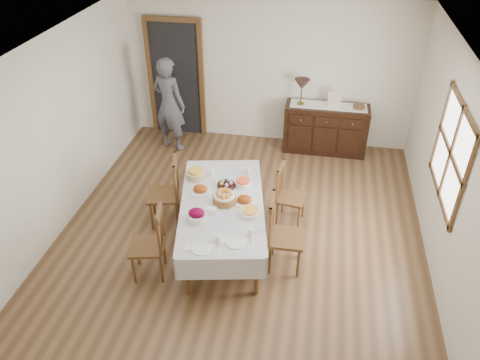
% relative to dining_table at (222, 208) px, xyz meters
% --- Properties ---
extents(ground, '(6.00, 6.00, 0.00)m').
position_rel_dining_table_xyz_m(ground, '(0.20, 0.10, -0.62)').
color(ground, brown).
extents(room_shell, '(5.02, 6.02, 2.65)m').
position_rel_dining_table_xyz_m(room_shell, '(0.05, 0.53, 1.02)').
color(room_shell, silver).
rests_on(room_shell, ground).
extents(dining_table, '(1.44, 2.23, 0.71)m').
position_rel_dining_table_xyz_m(dining_table, '(0.00, 0.00, 0.00)').
color(dining_table, silver).
rests_on(dining_table, ground).
extents(chair_left_near, '(0.49, 0.49, 1.00)m').
position_rel_dining_table_xyz_m(chair_left_near, '(-0.74, -0.67, -0.12)').
color(chair_left_near, brown).
rests_on(chair_left_near, ground).
extents(chair_left_far, '(0.53, 0.53, 1.04)m').
position_rel_dining_table_xyz_m(chair_left_far, '(-0.87, 0.36, -0.10)').
color(chair_left_far, brown).
rests_on(chair_left_far, ground).
extents(chair_right_near, '(0.44, 0.44, 1.04)m').
position_rel_dining_table_xyz_m(chair_right_near, '(0.81, -0.24, -0.10)').
color(chair_right_near, brown).
rests_on(chair_right_near, ground).
extents(chair_right_far, '(0.44, 0.44, 0.92)m').
position_rel_dining_table_xyz_m(chair_right_far, '(0.80, 0.69, -0.16)').
color(chair_right_far, brown).
rests_on(chair_right_far, ground).
extents(sideboard, '(1.44, 0.52, 0.86)m').
position_rel_dining_table_xyz_m(sideboard, '(1.25, 2.82, -0.19)').
color(sideboard, black).
rests_on(sideboard, ground).
extents(person, '(0.65, 0.52, 1.80)m').
position_rel_dining_table_xyz_m(person, '(-1.46, 2.45, 0.28)').
color(person, '#4E4F59').
rests_on(person, ground).
extents(bread_basket, '(0.30, 0.30, 0.18)m').
position_rel_dining_table_xyz_m(bread_basket, '(0.03, 0.01, 0.17)').
color(bread_basket, brown).
rests_on(bread_basket, dining_table).
extents(egg_basket, '(0.24, 0.24, 0.10)m').
position_rel_dining_table_xyz_m(egg_basket, '(-0.02, 0.36, 0.12)').
color(egg_basket, black).
rests_on(egg_basket, dining_table).
extents(ham_platter_a, '(0.30, 0.30, 0.11)m').
position_rel_dining_table_xyz_m(ham_platter_a, '(-0.34, 0.20, 0.12)').
color(ham_platter_a, white).
rests_on(ham_platter_a, dining_table).
extents(ham_platter_b, '(0.28, 0.28, 0.11)m').
position_rel_dining_table_xyz_m(ham_platter_b, '(0.28, 0.06, 0.12)').
color(ham_platter_b, white).
rests_on(ham_platter_b, dining_table).
extents(beet_bowl, '(0.25, 0.25, 0.16)m').
position_rel_dining_table_xyz_m(beet_bowl, '(-0.23, -0.39, 0.16)').
color(beet_bowl, white).
rests_on(beet_bowl, dining_table).
extents(carrot_bowl, '(0.22, 0.22, 0.10)m').
position_rel_dining_table_xyz_m(carrot_bowl, '(0.20, 0.43, 0.13)').
color(carrot_bowl, white).
rests_on(carrot_bowl, dining_table).
extents(pineapple_bowl, '(0.26, 0.26, 0.14)m').
position_rel_dining_table_xyz_m(pineapple_bowl, '(-0.47, 0.49, 0.15)').
color(pineapple_bowl, tan).
rests_on(pineapple_bowl, dining_table).
extents(casserole_dish, '(0.27, 0.27, 0.08)m').
position_rel_dining_table_xyz_m(casserole_dish, '(0.40, -0.17, 0.12)').
color(casserole_dish, white).
rests_on(casserole_dish, dining_table).
extents(butter_dish, '(0.15, 0.12, 0.07)m').
position_rel_dining_table_xyz_m(butter_dish, '(-0.09, -0.23, 0.12)').
color(butter_dish, white).
rests_on(butter_dish, dining_table).
extents(setting_left, '(0.44, 0.31, 0.10)m').
position_rel_dining_table_xyz_m(setting_left, '(0.01, -0.83, 0.11)').
color(setting_left, white).
rests_on(setting_left, dining_table).
extents(setting_right, '(0.44, 0.31, 0.10)m').
position_rel_dining_table_xyz_m(setting_right, '(0.36, -0.66, 0.11)').
color(setting_right, white).
rests_on(setting_right, dining_table).
extents(glass_far_a, '(0.06, 0.06, 0.11)m').
position_rel_dining_table_xyz_m(glass_far_a, '(-0.27, 0.59, 0.14)').
color(glass_far_a, white).
rests_on(glass_far_a, dining_table).
extents(glass_far_b, '(0.07, 0.07, 0.10)m').
position_rel_dining_table_xyz_m(glass_far_b, '(0.22, 0.72, 0.14)').
color(glass_far_b, white).
rests_on(glass_far_b, dining_table).
extents(runner, '(1.30, 0.35, 0.01)m').
position_rel_dining_table_xyz_m(runner, '(1.26, 2.84, 0.24)').
color(runner, white).
rests_on(runner, sideboard).
extents(table_lamp, '(0.26, 0.26, 0.46)m').
position_rel_dining_table_xyz_m(table_lamp, '(0.78, 2.81, 0.59)').
color(table_lamp, brown).
rests_on(table_lamp, sideboard).
extents(picture_frame, '(0.22, 0.08, 0.28)m').
position_rel_dining_table_xyz_m(picture_frame, '(1.35, 2.79, 0.38)').
color(picture_frame, beige).
rests_on(picture_frame, sideboard).
extents(deco_bowl, '(0.20, 0.20, 0.06)m').
position_rel_dining_table_xyz_m(deco_bowl, '(1.77, 2.83, 0.27)').
color(deco_bowl, brown).
rests_on(deco_bowl, sideboard).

